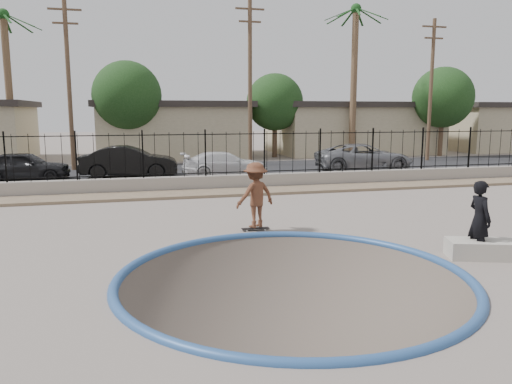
{
  "coord_description": "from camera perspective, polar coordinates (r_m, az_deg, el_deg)",
  "views": [
    {
      "loc": [
        -3.04,
        -9.93,
        3.24
      ],
      "look_at": [
        0.01,
        2.0,
        1.24
      ],
      "focal_mm": 35.0,
      "sensor_mm": 36.0,
      "label": 1
    }
  ],
  "objects": [
    {
      "name": "ground",
      "position": [
        22.56,
        -6.34,
        -1.9
      ],
      "size": [
        120.0,
        120.0,
        2.2
      ],
      "primitive_type": "cube",
      "color": "slate",
      "rests_on": "ground"
    },
    {
      "name": "bowl_pit",
      "position": [
        9.97,
        4.26,
        -9.75
      ],
      "size": [
        6.84,
        6.84,
        1.8
      ],
      "primitive_type": null,
      "color": "#53483F",
      "rests_on": "ground"
    },
    {
      "name": "coping_ring",
      "position": [
        9.97,
        4.26,
        -9.75
      ],
      "size": [
        7.04,
        7.04,
        0.2
      ],
      "primitive_type": "torus",
      "color": "#2A5089",
      "rests_on": "ground"
    },
    {
      "name": "rock_strip",
      "position": [
        19.63,
        -5.25,
        -0.13
      ],
      "size": [
        42.0,
        1.6,
        0.11
      ],
      "primitive_type": "cube",
      "color": "#8C775C",
      "rests_on": "ground"
    },
    {
      "name": "retaining_wall",
      "position": [
        20.67,
        -5.75,
        1.02
      ],
      "size": [
        42.0,
        0.45,
        0.6
      ],
      "primitive_type": "cube",
      "color": "gray",
      "rests_on": "ground"
    },
    {
      "name": "fence",
      "position": [
        20.53,
        -5.8,
        4.34
      ],
      "size": [
        40.0,
        0.04,
        1.8
      ],
      "color": "black",
      "rests_on": "retaining_wall"
    },
    {
      "name": "street",
      "position": [
        27.29,
        -7.86,
        2.38
      ],
      "size": [
        90.0,
        8.0,
        0.04
      ],
      "primitive_type": "cube",
      "color": "black",
      "rests_on": "ground"
    },
    {
      "name": "house_center",
      "position": [
        36.58,
        -9.65,
        7.14
      ],
      "size": [
        10.6,
        8.6,
        3.9
      ],
      "color": "tan",
      "rests_on": "ground"
    },
    {
      "name": "house_east",
      "position": [
        40.24,
        10.8,
        7.29
      ],
      "size": [
        12.6,
        8.6,
        3.9
      ],
      "color": "tan",
      "rests_on": "ground"
    },
    {
      "name": "house_east_far",
      "position": [
        47.88,
        26.27,
        6.79
      ],
      "size": [
        11.6,
        8.6,
        3.9
      ],
      "color": "tan",
      "rests_on": "ground"
    },
    {
      "name": "palm_mid",
      "position": [
        34.81,
        -26.65,
        13.98
      ],
      "size": [
        2.3,
        2.3,
        9.3
      ],
      "color": "brown",
      "rests_on": "ground"
    },
    {
      "name": "palm_right",
      "position": [
        35.53,
        11.22,
        15.69
      ],
      "size": [
        2.3,
        2.3,
        10.3
      ],
      "color": "brown",
      "rests_on": "ground"
    },
    {
      "name": "utility_pole_left",
      "position": [
        29.12,
        -20.6,
        11.55
      ],
      "size": [
        1.7,
        0.24,
        9.0
      ],
      "color": "#473323",
      "rests_on": "ground"
    },
    {
      "name": "utility_pole_mid",
      "position": [
        29.82,
        -0.69,
        12.55
      ],
      "size": [
        1.7,
        0.24,
        9.5
      ],
      "color": "#473323",
      "rests_on": "ground"
    },
    {
      "name": "utility_pole_right",
      "position": [
        34.66,
        19.36,
        11.16
      ],
      "size": [
        1.7,
        0.24,
        9.0
      ],
      "color": "#473323",
      "rests_on": "ground"
    },
    {
      "name": "street_tree_left",
      "position": [
        32.94,
        -14.53,
        10.61
      ],
      "size": [
        4.32,
        4.32,
        6.36
      ],
      "color": "#473323",
      "rests_on": "ground"
    },
    {
      "name": "street_tree_mid",
      "position": [
        35.39,
        2.17,
        10.21
      ],
      "size": [
        3.96,
        3.96,
        5.83
      ],
      "color": "#473323",
      "rests_on": "ground"
    },
    {
      "name": "street_tree_right",
      "position": [
        38.81,
        20.59,
        10.07
      ],
      "size": [
        4.32,
        4.32,
        6.36
      ],
      "color": "#473323",
      "rests_on": "ground"
    },
    {
      "name": "skater",
      "position": [
        13.55,
        -0.07,
        -0.75
      ],
      "size": [
        1.3,
        1.0,
        1.78
      ],
      "primitive_type": "imported",
      "rotation": [
        0.0,
        0.0,
        3.48
      ],
      "color": "brown",
      "rests_on": "ground"
    },
    {
      "name": "skateboard",
      "position": [
        13.72,
        -0.07,
        -4.19
      ],
      "size": [
        0.77,
        0.2,
        0.07
      ],
      "rotation": [
        0.0,
        0.0,
        -0.01
      ],
      "color": "black",
      "rests_on": "ground"
    },
    {
      "name": "videographer",
      "position": [
        12.17,
        24.19,
        -2.84
      ],
      "size": [
        0.42,
        0.63,
        1.73
      ],
      "primitive_type": "imported",
      "rotation": [
        0.0,
        0.0,
        1.57
      ],
      "color": "black",
      "rests_on": "ground"
    },
    {
      "name": "concrete_ledge",
      "position": [
        12.29,
        24.68,
        -5.95
      ],
      "size": [
        1.74,
        1.18,
        0.4
      ],
      "primitive_type": "cube",
      "rotation": [
        0.0,
        0.0,
        -0.33
      ],
      "color": "#B0A99C",
      "rests_on": "ground"
    },
    {
      "name": "car_a",
      "position": [
        25.5,
        -24.94,
        2.71
      ],
      "size": [
        4.13,
        1.96,
        1.36
      ],
      "primitive_type": "imported",
      "rotation": [
        0.0,
        0.0,
        1.48
      ],
      "color": "black",
      "rests_on": "street"
    },
    {
      "name": "car_b",
      "position": [
        25.05,
        -14.28,
        3.36
      ],
      "size": [
        4.76,
        2.08,
        1.52
      ],
      "primitive_type": "imported",
      "rotation": [
        0.0,
        0.0,
        1.47
      ],
      "color": "black",
      "rests_on": "street"
    },
    {
      "name": "car_c",
      "position": [
        24.68,
        -3.59,
        3.2
      ],
      "size": [
        4.25,
        1.81,
        1.22
      ],
      "primitive_type": "imported",
      "rotation": [
        0.0,
        0.0,
        1.6
      ],
      "color": "silver",
      "rests_on": "street"
    },
    {
      "name": "car_d",
      "position": [
        27.78,
        12.24,
        3.92
      ],
      "size": [
        5.42,
        2.88,
        1.45
      ],
      "primitive_type": "imported",
      "rotation": [
        0.0,
        0.0,
        1.48
      ],
      "color": "gray",
      "rests_on": "street"
    }
  ]
}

